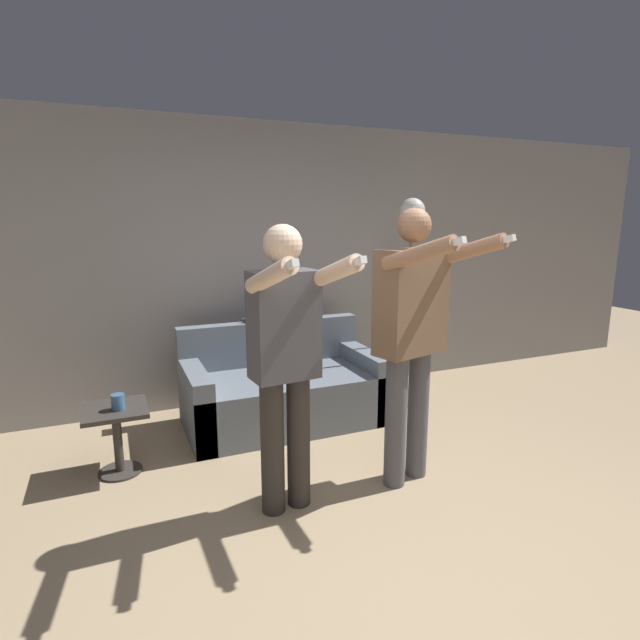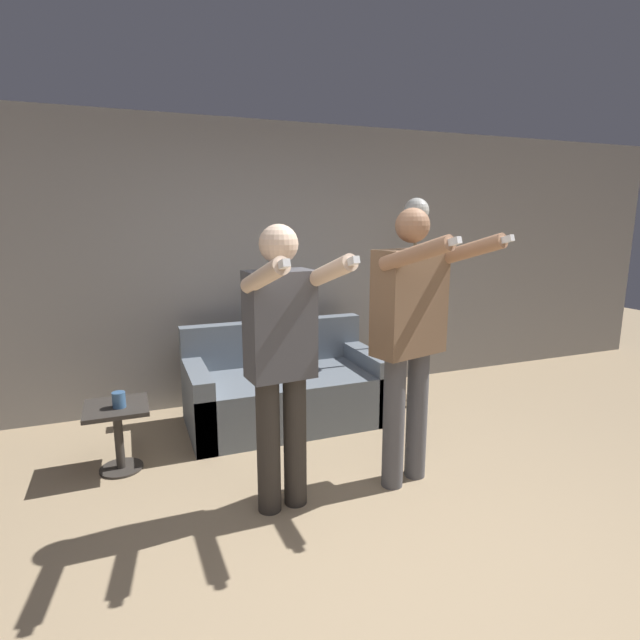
# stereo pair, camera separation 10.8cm
# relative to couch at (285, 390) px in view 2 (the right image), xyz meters

# --- Properties ---
(ground_plane) EXTENTS (16.00, 16.00, 0.00)m
(ground_plane) POSITION_rel_couch_xyz_m (-0.10, -1.88, -0.27)
(ground_plane) COLOR tan
(wall_back) EXTENTS (10.00, 0.05, 2.60)m
(wall_back) POSITION_rel_couch_xyz_m (-0.10, 0.68, 1.03)
(wall_back) COLOR gray
(wall_back) RESTS_ON ground_plane
(couch) EXTENTS (1.65, 0.87, 0.83)m
(couch) POSITION_rel_couch_xyz_m (0.00, 0.00, 0.00)
(couch) COLOR slate
(couch) RESTS_ON ground_plane
(person_left) EXTENTS (0.50, 0.68, 1.70)m
(person_left) POSITION_rel_couch_xyz_m (-0.41, -1.28, 0.71)
(person_left) COLOR #38332D
(person_left) RESTS_ON ground_plane
(person_right) EXTENTS (0.66, 0.75, 1.80)m
(person_right) POSITION_rel_couch_xyz_m (0.44, -1.28, 0.78)
(person_right) COLOR #56565B
(person_right) RESTS_ON ground_plane
(cat) EXTENTS (0.41, 0.12, 0.18)m
(cat) POSITION_rel_couch_xyz_m (-0.03, 0.33, 0.64)
(cat) COLOR #3D3833
(cat) RESTS_ON couch
(floor_lamp) EXTENTS (0.33, 0.33, 1.91)m
(floor_lamp) POSITION_rel_couch_xyz_m (1.24, -0.02, 1.17)
(floor_lamp) COLOR #756047
(floor_lamp) RESTS_ON ground_plane
(side_table) EXTENTS (0.42, 0.42, 0.47)m
(side_table) POSITION_rel_couch_xyz_m (-1.34, -0.41, 0.07)
(side_table) COLOR #38332D
(side_table) RESTS_ON ground_plane
(cup) EXTENTS (0.09, 0.09, 0.11)m
(cup) POSITION_rel_couch_xyz_m (-1.32, -0.45, 0.26)
(cup) COLOR #3D6693
(cup) RESTS_ON side_table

